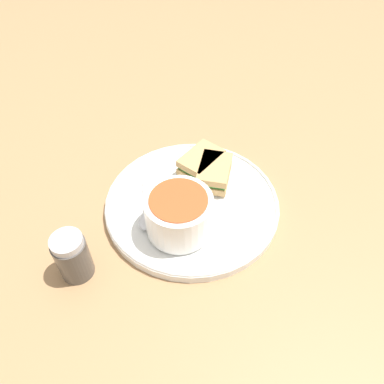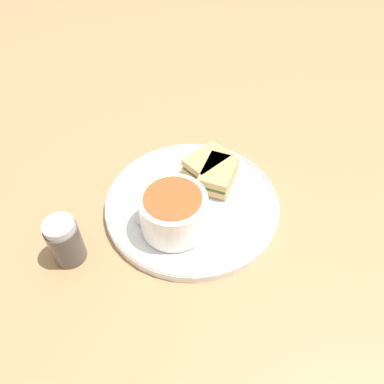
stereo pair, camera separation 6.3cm
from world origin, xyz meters
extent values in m
plane|color=#9E754C|center=(0.00, 0.00, 0.00)|extent=(2.40, 2.40, 0.00)
cylinder|color=white|center=(0.00, 0.00, 0.01)|extent=(0.30, 0.30, 0.02)
torus|color=white|center=(0.00, 0.00, 0.02)|extent=(0.30, 0.30, 0.01)
cylinder|color=white|center=(0.03, -0.06, 0.02)|extent=(0.06, 0.06, 0.01)
cylinder|color=white|center=(0.03, -0.06, 0.05)|extent=(0.11, 0.11, 0.07)
cylinder|color=#B74C23|center=(0.03, -0.06, 0.09)|extent=(0.09, 0.09, 0.01)
cube|color=silver|center=(-0.06, -0.06, 0.02)|extent=(0.07, 0.06, 0.00)
ellipsoid|color=silver|center=(-0.01, -0.09, 0.02)|extent=(0.04, 0.04, 0.01)
cube|color=tan|center=(-0.01, 0.06, 0.03)|extent=(0.09, 0.10, 0.01)
cube|color=#33702D|center=(-0.01, 0.06, 0.04)|extent=(0.08, 0.09, 0.01)
cube|color=tan|center=(-0.01, 0.06, 0.05)|extent=(0.09, 0.10, 0.01)
cube|color=tan|center=(-0.04, 0.07, 0.03)|extent=(0.06, 0.09, 0.01)
cube|color=#33702D|center=(-0.04, 0.07, 0.04)|extent=(0.06, 0.08, 0.01)
cube|color=tan|center=(-0.04, 0.07, 0.05)|extent=(0.06, 0.09, 0.01)
cylinder|color=#4C4742|center=(-0.03, -0.21, 0.04)|extent=(0.05, 0.05, 0.07)
cylinder|color=#B7B7BC|center=(-0.03, -0.21, 0.08)|extent=(0.05, 0.05, 0.01)
camera|label=1|loc=(0.31, -0.30, 0.50)|focal=35.00mm
camera|label=2|loc=(0.35, -0.25, 0.50)|focal=35.00mm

